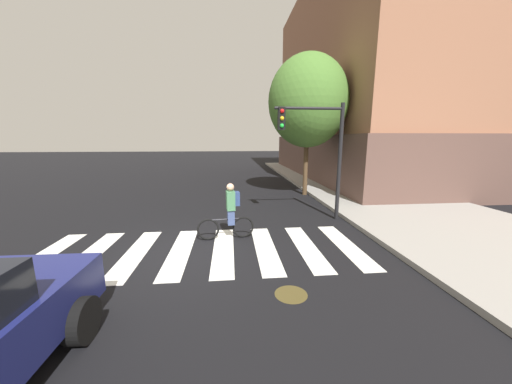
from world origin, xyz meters
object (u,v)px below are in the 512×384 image
at_px(cyclist, 230,211).
at_px(fire_hydrant, 355,190).
at_px(traffic_light_near, 318,142).
at_px(street_tree_near, 308,102).
at_px(manhole_cover, 291,294).

bearing_deg(cyclist, fire_hydrant, 36.56).
xyz_separation_m(traffic_light_near, street_tree_near, (0.88, 4.53, 1.97)).
bearing_deg(traffic_light_near, fire_hydrant, 44.69).
distance_m(cyclist, fire_hydrant, 7.58).
bearing_deg(fire_hydrant, traffic_light_near, -135.31).
xyz_separation_m(cyclist, fire_hydrant, (6.09, 4.51, -0.31)).
height_order(traffic_light_near, street_tree_near, street_tree_near).
height_order(manhole_cover, cyclist, cyclist).
distance_m(manhole_cover, street_tree_near, 10.82).
bearing_deg(cyclist, traffic_light_near, 27.06).
height_order(manhole_cover, traffic_light_near, traffic_light_near).
relative_size(manhole_cover, traffic_light_near, 0.15).
relative_size(traffic_light_near, fire_hydrant, 5.38).
relative_size(manhole_cover, fire_hydrant, 0.82).
height_order(manhole_cover, street_tree_near, street_tree_near).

